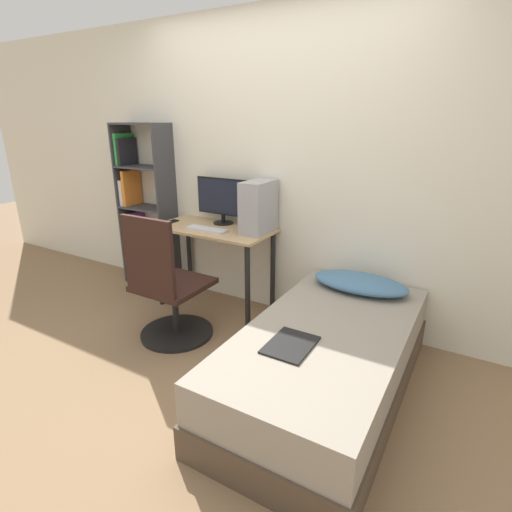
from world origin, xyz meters
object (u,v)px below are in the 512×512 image
object	(u,v)px
bed	(326,360)
bookshelf	(141,214)
monitor	(223,199)
keyboard	(207,229)
office_chair	(168,295)
pc_tower	(259,207)

from	to	relation	value
bed	bookshelf	bearing A→B (deg)	161.62
monitor	keyboard	bearing A→B (deg)	-87.13
bookshelf	keyboard	size ratio (longest dim) A/B	4.38
bookshelf	office_chair	xyz separation A→B (m)	(1.03, -0.78, -0.36)
office_chair	pc_tower	bearing A→B (deg)	61.65
bookshelf	monitor	xyz separation A→B (m)	(1.00, 0.03, 0.24)
bookshelf	keyboard	xyz separation A→B (m)	(1.02, -0.24, 0.03)
bed	keyboard	distance (m)	1.52
office_chair	monitor	distance (m)	1.01
bookshelf	pc_tower	xyz separation A→B (m)	(1.42, -0.06, 0.23)
bookshelf	pc_tower	distance (m)	1.44
keyboard	pc_tower	world-z (taller)	pc_tower
bookshelf	bed	distance (m)	2.51
bed	keyboard	world-z (taller)	keyboard
bookshelf	monitor	distance (m)	1.03
bookshelf	office_chair	bearing A→B (deg)	-36.95
bookshelf	bed	bearing A→B (deg)	-18.38
pc_tower	bed	bearing A→B (deg)	-38.38
office_chair	bed	size ratio (longest dim) A/B	0.56
keyboard	office_chair	bearing A→B (deg)	-88.20
office_chair	bookshelf	bearing A→B (deg)	143.05
keyboard	pc_tower	bearing A→B (deg)	23.84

